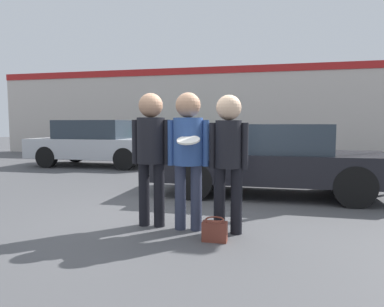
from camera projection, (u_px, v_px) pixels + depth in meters
The scene contains 9 objects.
ground_plane at pixel (184, 221), 5.03m from camera, with size 56.00×56.00×0.00m, color #4C4C4F.
storefront_building at pixel (242, 111), 15.08m from camera, with size 24.00×0.22×3.96m.
person_left at pixel (151, 146), 4.69m from camera, with size 0.55×0.38×1.84m.
person_middle_with_frisbee at pixel (188, 147), 4.51m from camera, with size 0.56×0.62×1.83m.
person_right at pixel (228, 151), 4.37m from camera, with size 0.50×0.33×1.79m.
parked_car_near at pixel (269, 159), 6.85m from camera, with size 4.49×1.81×1.42m.
parked_car_far at pixel (97, 143), 11.67m from camera, with size 4.41×1.96×1.55m.
shrub at pixel (182, 140), 14.87m from camera, with size 1.44×1.44×1.44m.
handbag at pixel (215, 230), 4.13m from camera, with size 0.30×0.23×0.28m.
Camera 1 is at (1.21, -4.78, 1.41)m, focal length 32.00 mm.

